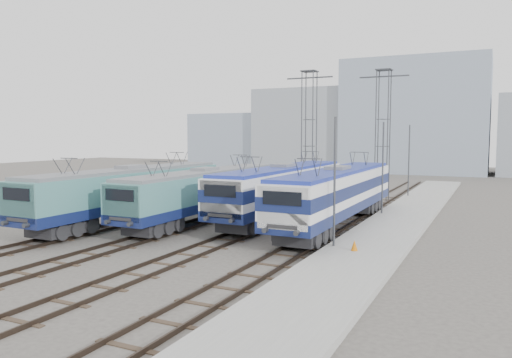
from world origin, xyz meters
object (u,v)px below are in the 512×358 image
Objects in this scene: mast_front at (335,185)px; safety_cone at (354,245)px; locomotive_far_right at (337,191)px; locomotive_center_right at (283,186)px; mast_mid at (383,170)px; catenary_tower_east at (383,129)px; locomotive_far_left at (129,190)px; mast_rear at (409,162)px; locomotive_center_left at (204,191)px; catenary_tower_west at (309,129)px.

safety_cone is (1.25, -0.61, -2.93)m from mast_front.
mast_front is (1.85, -6.61, 1.11)m from locomotive_far_right.
mast_mid is at bearing 30.47° from locomotive_center_right.
catenary_tower_east is 22.32m from mast_front.
mast_mid reaches higher than locomotive_far_left.
mast_front and mast_rear have the same top height.
mast_rear is (0.00, 24.00, 0.00)m from mast_front.
safety_cone is (3.10, -7.22, -1.82)m from locomotive_far_right.
catenary_tower_east is at bearing 95.45° from mast_front.
locomotive_center_left is 0.95× the size of locomotive_center_right.
catenary_tower_west reaches higher than safety_cone.
locomotive_far_left is 26.66m from mast_rear.
catenary_tower_west is at bearing 81.63° from locomotive_center_left.
locomotive_far_right is at bearing -20.18° from locomotive_center_right.
catenary_tower_east is at bearing 56.16° from locomotive_far_left.
mast_front reaches higher than locomotive_far_right.
catenary_tower_west is 23.64m from safety_cone.
locomotive_center_left is at bearing 156.55° from mast_front.
catenary_tower_east is at bearing 72.81° from locomotive_center_right.
locomotive_center_right is (4.50, 3.56, 0.16)m from locomotive_center_left.
locomotive_far_left is 1.05× the size of locomotive_center_left.
catenary_tower_east is (13.25, 19.77, 4.35)m from locomotive_far_left.
safety_cone is (12.10, -5.32, -1.63)m from locomotive_center_left.
locomotive_center_right reaches higher than locomotive_far_left.
catenary_tower_east is (6.50, 2.00, 0.00)m from catenary_tower_west.
locomotive_far_left is at bearing -146.18° from locomotive_center_right.
catenary_tower_west is (-6.75, 13.39, 4.25)m from locomotive_far_right.
locomotive_center_left is 16.08m from catenary_tower_west.
locomotive_center_right is 4.79m from locomotive_far_right.
locomotive_far_left is 1.54× the size of catenary_tower_west.
catenary_tower_west and catenary_tower_east have the same top height.
catenary_tower_east is at bearing -136.40° from mast_rear.
mast_mid is at bearing 33.91° from locomotive_center_left.
mast_front is at bearing -8.28° from locomotive_far_left.
locomotive_center_left is (4.50, 2.47, -0.10)m from locomotive_far_left.
catenary_tower_east reaches higher than mast_front.
locomotive_far_right is at bearing -96.07° from mast_rear.
catenary_tower_west reaches higher than locomotive_center_left.
catenary_tower_east is at bearing 98.44° from safety_cone.
mast_rear reaches higher than locomotive_far_right.
safety_cone is (9.85, -20.61, -6.08)m from catenary_tower_west.
mast_mid is 13.12× the size of safety_cone.
safety_cone is at bearing -25.99° from mast_front.
locomotive_far_right is 2.68× the size of mast_mid.
locomotive_center_right is 12.69m from catenary_tower_west.
locomotive_far_right reaches higher than locomotive_center_left.
locomotive_far_left is 10.83m from locomotive_center_right.
locomotive_center_left is 2.51× the size of mast_mid.
catenary_tower_east is (-0.25, 15.39, 4.25)m from locomotive_far_right.
mast_mid is (1.85, 5.39, 1.11)m from locomotive_far_right.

